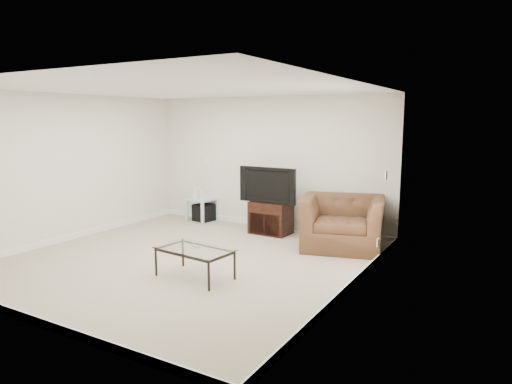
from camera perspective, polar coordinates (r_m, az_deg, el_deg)
The scene contains 18 objects.
floor at distance 6.93m, azimuth -8.67°, elevation -8.40°, with size 5.00×5.00×0.00m, color tan.
ceiling at distance 6.63m, azimuth -9.19°, elevation 12.69°, with size 5.00×5.00×0.00m, color white.
wall_back at distance 8.74m, azimuth 1.44°, elevation 3.68°, with size 5.00×0.02×2.50m, color silver.
wall_left at distance 8.46m, azimuth -22.23°, elevation 2.84°, with size 0.02×5.00×2.50m, color silver.
wall_right at distance 5.46m, azimuth 11.93°, elevation 0.27°, with size 0.02×5.00×2.50m, color silver.
plate_back at distance 9.48m, azimuth -6.06°, elevation 4.05°, with size 0.12×0.02×0.12m, color white.
plate_right_switch at distance 6.99m, azimuth 15.95°, elevation 2.00°, with size 0.02×0.09×0.13m, color white.
plate_right_outlet at distance 6.88m, azimuth 14.99°, elevation -6.13°, with size 0.02×0.08×0.12m, color white.
tv_stand at distance 8.34m, azimuth 1.88°, elevation -3.21°, with size 0.71×0.49×0.59m, color black, non-canonical shape.
dvd_player at distance 8.27m, azimuth 1.75°, elevation -1.93°, with size 0.40×0.28×0.06m, color black.
television at distance 8.21m, azimuth 1.80°, elevation 0.96°, with size 1.04×0.21×0.64m, color black.
side_table at distance 9.46m, azimuth -6.76°, elevation -2.18°, with size 0.49×0.49×0.47m, color #ADC0D0, non-canonical shape.
subwoofer at distance 9.47m, azimuth -6.54°, elevation -2.59°, with size 0.35×0.35×0.35m, color black.
game_console at distance 9.47m, azimuth -7.40°, elevation -0.07°, with size 0.05×0.16×0.22m, color white.
game_case at distance 9.35m, azimuth -6.62°, elevation -0.26°, with size 0.05×0.14×0.19m, color silver.
recliner at distance 7.48m, azimuth 10.75°, elevation -2.68°, with size 1.29×0.84×1.13m, color brown.
coffee_table at distance 6.12m, azimuth -7.66°, elevation -8.79°, with size 1.01×0.57×0.40m, color black, non-canonical shape.
remote at distance 6.13m, azimuth -7.52°, elevation -6.72°, with size 0.16×0.04×0.02m, color #B2B2B7.
Camera 1 is at (4.17, -5.14, 2.06)m, focal length 32.00 mm.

